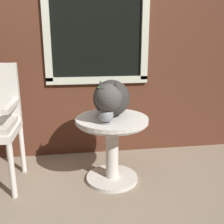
% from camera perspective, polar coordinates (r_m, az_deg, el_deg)
% --- Properties ---
extents(ground_plane, '(6.00, 6.00, 0.00)m').
position_cam_1_polar(ground_plane, '(2.27, -5.66, -16.60)').
color(ground_plane, gray).
extents(back_wall, '(4.00, 0.07, 2.60)m').
position_cam_1_polar(back_wall, '(2.67, -7.15, 17.57)').
color(back_wall, '#562D1E').
rests_on(back_wall, ground_plane).
extents(wicker_side_table, '(0.61, 0.61, 0.58)m').
position_cam_1_polar(wicker_side_table, '(2.23, 0.00, -5.57)').
color(wicker_side_table, silver).
rests_on(wicker_side_table, ground_plane).
extents(cat, '(0.38, 0.69, 0.34)m').
position_cam_1_polar(cat, '(2.14, -0.25, 3.09)').
color(cat, '#33302D').
rests_on(cat, wicker_side_table).
extents(pewter_vase_with_ivy, '(0.13, 0.12, 0.29)m').
position_cam_1_polar(pewter_vase_with_ivy, '(1.99, -1.34, -0.01)').
color(pewter_vase_with_ivy, gray).
rests_on(pewter_vase_with_ivy, wicker_side_table).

